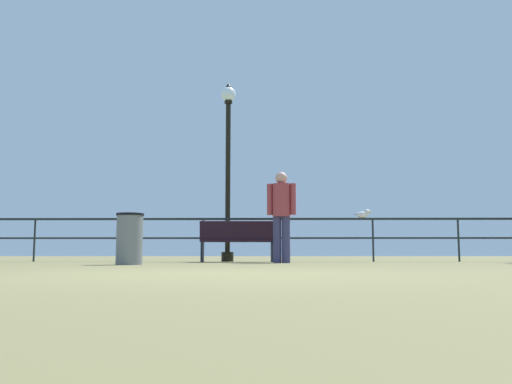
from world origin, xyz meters
name	(u,v)px	position (x,y,z in m)	size (l,w,h in m)	color
ground_plane	(221,274)	(0.00, 0.00, 0.00)	(60.00, 60.00, 0.00)	olive
pier_railing	(245,229)	(0.00, 7.19, 0.73)	(21.30, 0.05, 0.99)	black
bench_near_left	(237,239)	(-0.16, 6.47, 0.50)	(1.59, 0.66, 0.87)	black
lamppost_center	(228,155)	(-0.42, 7.37, 2.50)	(0.34, 0.34, 4.23)	black
person_at_railing	(281,210)	(0.77, 5.52, 1.03)	(0.57, 0.35, 1.80)	#343258
seagull_on_rail	(363,214)	(2.68, 7.18, 1.08)	(0.40, 0.23, 0.19)	white
trash_bin	(130,239)	(-1.84, 3.93, 0.43)	(0.46, 0.46, 0.86)	slate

